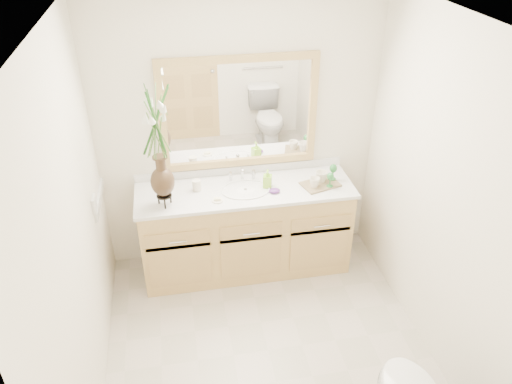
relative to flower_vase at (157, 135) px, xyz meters
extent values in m
plane|color=beige|center=(0.67, -0.89, -1.45)|extent=(2.60, 2.60, 0.00)
cube|color=white|center=(0.67, -0.89, 0.95)|extent=(2.40, 2.60, 0.02)
cube|color=white|center=(0.67, 0.41, -0.25)|extent=(2.40, 0.02, 2.40)
cube|color=white|center=(-0.53, -0.89, -0.25)|extent=(0.02, 2.60, 2.40)
cube|color=white|center=(1.87, -0.89, -0.25)|extent=(0.02, 2.60, 2.40)
cube|color=#DBB16B|center=(0.67, 0.13, -1.05)|extent=(1.80, 0.55, 0.80)
cube|color=white|center=(0.67, 0.13, -0.63)|extent=(1.84, 0.57, 0.03)
ellipsoid|color=white|center=(0.67, 0.11, -0.67)|extent=(0.38, 0.30, 0.12)
cylinder|color=silver|center=(0.67, 0.29, -0.56)|extent=(0.02, 0.02, 0.11)
cylinder|color=silver|center=(0.57, 0.29, -0.58)|extent=(0.02, 0.02, 0.08)
cylinder|color=silver|center=(0.77, 0.29, -0.58)|extent=(0.02, 0.02, 0.08)
cube|color=white|center=(0.67, 0.40, -0.04)|extent=(1.20, 0.01, 0.85)
cube|color=#DBB16B|center=(0.67, 0.39, 0.41)|extent=(1.32, 0.04, 0.06)
cube|color=#DBB16B|center=(0.67, 0.39, -0.50)|extent=(1.32, 0.04, 0.06)
cube|color=#DBB16B|center=(0.04, 0.39, -0.04)|extent=(0.06, 0.04, 0.85)
cube|color=#DBB16B|center=(1.30, 0.39, -0.04)|extent=(0.06, 0.04, 0.85)
cube|color=white|center=(-0.52, -0.12, -0.47)|extent=(0.02, 0.12, 0.12)
cylinder|color=black|center=(0.00, 0.00, -0.53)|extent=(0.12, 0.12, 0.01)
ellipsoid|color=#2E2214|center=(0.00, 0.00, -0.40)|extent=(0.19, 0.19, 0.24)
cylinder|color=#2E2214|center=(0.00, 0.00, -0.24)|extent=(0.08, 0.08, 0.11)
cylinder|color=#4C7A33|center=(0.00, 0.00, 0.04)|extent=(0.07, 0.07, 0.44)
cylinder|color=white|center=(0.27, 0.18, -0.57)|extent=(0.07, 0.07, 0.09)
cylinder|color=white|center=(0.42, -0.02, -0.61)|extent=(0.09, 0.09, 0.01)
cube|color=beige|center=(0.42, -0.02, -0.60)|extent=(0.06, 0.04, 0.02)
imported|color=#92D933|center=(0.86, 0.13, -0.54)|extent=(0.08, 0.08, 0.14)
ellipsoid|color=#532570|center=(0.90, 0.03, -0.60)|extent=(0.11, 0.10, 0.03)
cube|color=brown|center=(1.31, 0.07, -0.61)|extent=(0.35, 0.28, 0.02)
imported|color=white|center=(1.24, 0.03, -0.56)|extent=(0.11, 0.11, 0.09)
imported|color=white|center=(1.33, 0.10, -0.55)|extent=(0.10, 0.10, 0.10)
cylinder|color=#287A34|center=(1.38, 0.02, -0.60)|extent=(0.05, 0.05, 0.01)
cylinder|color=#287A34|center=(1.38, 0.02, -0.56)|extent=(0.01, 0.01, 0.08)
ellipsoid|color=#287A34|center=(1.38, 0.02, -0.51)|extent=(0.06, 0.06, 0.07)
cylinder|color=#287A34|center=(1.44, 0.13, -0.60)|extent=(0.06, 0.06, 0.01)
cylinder|color=#287A34|center=(1.44, 0.13, -0.55)|extent=(0.01, 0.01, 0.09)
ellipsoid|color=#287A34|center=(1.44, 0.13, -0.49)|extent=(0.06, 0.06, 0.08)
camera|label=1|loc=(0.11, -3.42, 1.57)|focal=35.00mm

